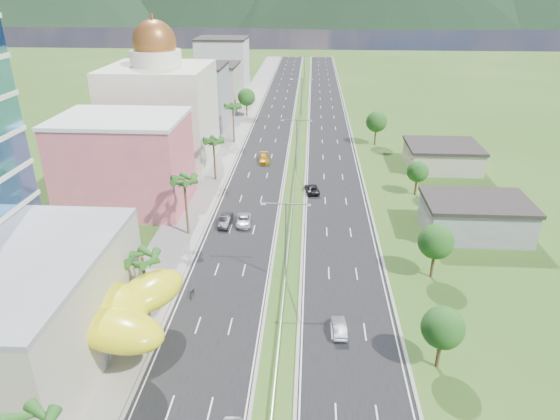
# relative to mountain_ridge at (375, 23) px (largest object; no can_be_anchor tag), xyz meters

# --- Properties ---
(ground) EXTENTS (500.00, 500.00, 0.00)m
(ground) POSITION_rel_mountain_ridge_xyz_m (-60.00, -450.00, 0.00)
(ground) COLOR #2D5119
(ground) RESTS_ON ground
(road_left) EXTENTS (11.00, 260.00, 0.04)m
(road_left) POSITION_rel_mountain_ridge_xyz_m (-67.50, -360.00, 0.02)
(road_left) COLOR black
(road_left) RESTS_ON ground
(road_right) EXTENTS (11.00, 260.00, 0.04)m
(road_right) POSITION_rel_mountain_ridge_xyz_m (-52.50, -360.00, 0.02)
(road_right) COLOR black
(road_right) RESTS_ON ground
(sidewalk_left) EXTENTS (7.00, 260.00, 0.12)m
(sidewalk_left) POSITION_rel_mountain_ridge_xyz_m (-77.00, -360.00, 0.06)
(sidewalk_left) COLOR gray
(sidewalk_left) RESTS_ON ground
(median_guardrail) EXTENTS (0.10, 216.06, 0.76)m
(median_guardrail) POSITION_rel_mountain_ridge_xyz_m (-60.00, -378.01, 0.62)
(median_guardrail) COLOR gray
(median_guardrail) RESTS_ON ground
(streetlight_median_b) EXTENTS (6.04, 0.25, 11.00)m
(streetlight_median_b) POSITION_rel_mountain_ridge_xyz_m (-60.00, -440.00, 6.75)
(streetlight_median_b) COLOR gray
(streetlight_median_b) RESTS_ON ground
(streetlight_median_c) EXTENTS (6.04, 0.25, 11.00)m
(streetlight_median_c) POSITION_rel_mountain_ridge_xyz_m (-60.00, -400.00, 6.75)
(streetlight_median_c) COLOR gray
(streetlight_median_c) RESTS_ON ground
(streetlight_median_d) EXTENTS (6.04, 0.25, 11.00)m
(streetlight_median_d) POSITION_rel_mountain_ridge_xyz_m (-60.00, -355.00, 6.75)
(streetlight_median_d) COLOR gray
(streetlight_median_d) RESTS_ON ground
(streetlight_median_e) EXTENTS (6.04, 0.25, 11.00)m
(streetlight_median_e) POSITION_rel_mountain_ridge_xyz_m (-60.00, -310.00, 6.75)
(streetlight_median_e) COLOR gray
(streetlight_median_e) RESTS_ON ground
(lime_canopy) EXTENTS (18.00, 15.00, 7.40)m
(lime_canopy) POSITION_rel_mountain_ridge_xyz_m (-80.00, -454.00, 4.99)
(lime_canopy) COLOR yellow
(lime_canopy) RESTS_ON ground
(pink_shophouse) EXTENTS (20.00, 15.00, 15.00)m
(pink_shophouse) POSITION_rel_mountain_ridge_xyz_m (-88.00, -418.00, 7.50)
(pink_shophouse) COLOR #D6576D
(pink_shophouse) RESTS_ON ground
(domed_building) EXTENTS (20.00, 20.00, 28.70)m
(domed_building) POSITION_rel_mountain_ridge_xyz_m (-88.00, -395.00, 11.35)
(domed_building) COLOR beige
(domed_building) RESTS_ON ground
(midrise_grey) EXTENTS (16.00, 15.00, 16.00)m
(midrise_grey) POSITION_rel_mountain_ridge_xyz_m (-87.00, -370.00, 8.00)
(midrise_grey) COLOR gray
(midrise_grey) RESTS_ON ground
(midrise_beige) EXTENTS (16.00, 15.00, 13.00)m
(midrise_beige) POSITION_rel_mountain_ridge_xyz_m (-87.00, -348.00, 6.50)
(midrise_beige) COLOR #BAAE99
(midrise_beige) RESTS_ON ground
(midrise_white) EXTENTS (16.00, 15.00, 18.00)m
(midrise_white) POSITION_rel_mountain_ridge_xyz_m (-87.00, -325.00, 9.00)
(midrise_white) COLOR silver
(midrise_white) RESTS_ON ground
(shed_near) EXTENTS (15.00, 10.00, 5.00)m
(shed_near) POSITION_rel_mountain_ridge_xyz_m (-32.00, -425.00, 2.50)
(shed_near) COLOR gray
(shed_near) RESTS_ON ground
(shed_far) EXTENTS (14.00, 12.00, 4.40)m
(shed_far) POSITION_rel_mountain_ridge_xyz_m (-30.00, -395.00, 2.20)
(shed_far) COLOR #BAAE99
(shed_far) RESTS_ON ground
(palm_tree_b) EXTENTS (3.60, 3.60, 8.10)m
(palm_tree_b) POSITION_rel_mountain_ridge_xyz_m (-75.50, -448.00, 7.06)
(palm_tree_b) COLOR #47301C
(palm_tree_b) RESTS_ON ground
(palm_tree_c) EXTENTS (3.60, 3.60, 9.60)m
(palm_tree_c) POSITION_rel_mountain_ridge_xyz_m (-75.50, -428.00, 8.50)
(palm_tree_c) COLOR #47301C
(palm_tree_c) RESTS_ON ground
(palm_tree_d) EXTENTS (3.60, 3.60, 8.60)m
(palm_tree_d) POSITION_rel_mountain_ridge_xyz_m (-75.50, -405.00, 7.54)
(palm_tree_d) COLOR #47301C
(palm_tree_d) RESTS_ON ground
(palm_tree_e) EXTENTS (3.60, 3.60, 9.40)m
(palm_tree_e) POSITION_rel_mountain_ridge_xyz_m (-75.50, -380.00, 8.31)
(palm_tree_e) COLOR #47301C
(palm_tree_e) RESTS_ON ground
(leafy_tree_lfar) EXTENTS (4.90, 4.90, 8.05)m
(leafy_tree_lfar) POSITION_rel_mountain_ridge_xyz_m (-75.50, -355.00, 5.58)
(leafy_tree_lfar) COLOR #47301C
(leafy_tree_lfar) RESTS_ON ground
(leafy_tree_ra) EXTENTS (4.20, 4.20, 6.90)m
(leafy_tree_ra) POSITION_rel_mountain_ridge_xyz_m (-44.00, -455.00, 4.78)
(leafy_tree_ra) COLOR #47301C
(leafy_tree_ra) RESTS_ON ground
(leafy_tree_rb) EXTENTS (4.55, 4.55, 7.47)m
(leafy_tree_rb) POSITION_rel_mountain_ridge_xyz_m (-41.00, -438.00, 5.18)
(leafy_tree_rb) COLOR #47301C
(leafy_tree_rb) RESTS_ON ground
(leafy_tree_rc) EXTENTS (3.85, 3.85, 6.33)m
(leafy_tree_rc) POSITION_rel_mountain_ridge_xyz_m (-38.00, -410.00, 4.37)
(leafy_tree_rc) COLOR #47301C
(leafy_tree_rc) RESTS_ON ground
(leafy_tree_rd) EXTENTS (4.90, 4.90, 8.05)m
(leafy_tree_rd) POSITION_rel_mountain_ridge_xyz_m (-42.00, -380.00, 5.58)
(leafy_tree_rd) COLOR #47301C
(leafy_tree_rd) RESTS_ON ground
(mountain_ridge) EXTENTS (860.00, 140.00, 90.00)m
(mountain_ridge) POSITION_rel_mountain_ridge_xyz_m (0.00, 0.00, 0.00)
(mountain_ridge) COLOR black
(mountain_ridge) RESTS_ON ground
(car_dark_left) EXTENTS (1.89, 4.88, 1.58)m
(car_dark_left) POSITION_rel_mountain_ridge_xyz_m (-70.26, -424.68, 0.83)
(car_dark_left) COLOR black
(car_dark_left) RESTS_ON road_left
(car_silver_mid_left) EXTENTS (2.63, 5.10, 1.38)m
(car_silver_mid_left) POSITION_rel_mountain_ridge_xyz_m (-67.45, -424.24, 0.73)
(car_silver_mid_left) COLOR #AFB1B7
(car_silver_mid_left) RESTS_ON road_left
(car_yellow_far_left) EXTENTS (2.79, 5.67, 1.59)m
(car_yellow_far_left) POSITION_rel_mountain_ridge_xyz_m (-66.96, -394.04, 0.83)
(car_yellow_far_left) COLOR #BE8916
(car_yellow_far_left) RESTS_ON road_left
(car_silver_right) EXTENTS (1.65, 4.21, 1.37)m
(car_silver_right) POSITION_rel_mountain_ridge_xyz_m (-53.56, -450.29, 0.72)
(car_silver_right) COLOR #929499
(car_silver_right) RESTS_ON road_right
(car_dark_far_right) EXTENTS (3.01, 5.20, 1.36)m
(car_dark_far_right) POSITION_rel_mountain_ridge_xyz_m (-56.72, -410.32, 0.72)
(car_dark_far_right) COLOR black
(car_dark_far_right) RESTS_ON road_right
(motorcycle) EXTENTS (0.65, 1.97, 1.25)m
(motorcycle) POSITION_rel_mountain_ridge_xyz_m (-71.26, -444.28, 0.67)
(motorcycle) COLOR black
(motorcycle) RESTS_ON road_left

